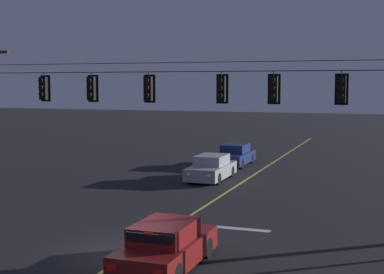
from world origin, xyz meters
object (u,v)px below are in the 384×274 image
Objects in this scene: traffic_light_left_inner at (91,88)px; traffic_light_far_right at (341,89)px; traffic_light_centre at (148,89)px; car_oncoming_trailing at (235,155)px; car_waiting_near_lane at (166,247)px; traffic_light_rightmost at (273,89)px; traffic_light_right_inner at (221,89)px; car_oncoming_lead at (211,168)px; traffic_light_leftmost at (43,88)px.

traffic_light_left_inner is 9.95m from traffic_light_far_right.
car_oncoming_trailing is (-0.65, 15.45, -4.52)m from traffic_light_centre.
traffic_light_left_inner reaches higher than car_waiting_near_lane.
traffic_light_rightmost is 0.28× the size of car_oncoming_trailing.
traffic_light_right_inner is at bearing 0.00° from traffic_light_centre.
traffic_light_right_inner is 4.40m from traffic_light_far_right.
traffic_light_centre is at bearing 180.00° from traffic_light_far_right.
traffic_light_centre reaches higher than car_oncoming_trailing.
traffic_light_rightmost is at bearing -60.38° from car_oncoming_lead.
traffic_light_left_inner is at bearing -96.97° from car_oncoming_trailing.
traffic_light_left_inner reaches higher than car_oncoming_lead.
traffic_light_rightmost is at bearing 0.00° from traffic_light_centre.
car_oncoming_trailing is at bearing 92.43° from traffic_light_centre.
car_waiting_near_lane is at bearing -80.04° from car_oncoming_trailing.
traffic_light_rightmost is at bearing 0.00° from traffic_light_right_inner.
traffic_light_rightmost is 11.77m from car_oncoming_lead.
traffic_light_rightmost is (7.53, 0.00, 0.00)m from traffic_light_left_inner.
traffic_light_rightmost is 0.28× the size of car_waiting_near_lane.
traffic_light_leftmost is 1.00× the size of traffic_light_right_inner.
traffic_light_far_right is at bearing 52.85° from car_waiting_near_lane.
traffic_light_leftmost and traffic_light_far_right have the same top height.
car_oncoming_trailing is (-8.06, 15.45, -4.52)m from traffic_light_far_right.
car_oncoming_lead and car_oncoming_trailing have the same top height.
car_oncoming_lead is (-3.44, 15.18, -0.00)m from car_waiting_near_lane.
traffic_light_left_inner is (2.30, 0.00, 0.00)m from traffic_light_leftmost.
traffic_light_right_inner is 11.01m from car_oncoming_lead.
traffic_light_right_inner is 1.99m from traffic_light_rightmost.
traffic_light_right_inner reaches higher than car_waiting_near_lane.
traffic_light_left_inner is at bearing 134.37° from car_waiting_near_lane.
traffic_light_centre is 0.28× the size of car_oncoming_lead.
car_waiting_near_lane is at bearing -35.95° from traffic_light_leftmost.
traffic_light_far_right is 0.28× the size of car_oncoming_lead.
car_oncoming_trailing is (-3.66, 15.45, -4.52)m from traffic_light_right_inner.
traffic_light_leftmost and traffic_light_left_inner have the same top height.
car_oncoming_lead is 6.01m from car_oncoming_trailing.
traffic_light_leftmost is 1.00× the size of traffic_light_centre.
car_waiting_near_lane is at bearing -108.58° from traffic_light_rightmost.
traffic_light_leftmost is 2.30m from traffic_light_left_inner.
traffic_light_left_inner is 1.00× the size of traffic_light_right_inner.
traffic_light_centre is 1.00× the size of traffic_light_far_right.
car_oncoming_trailing is (1.89, 15.45, -4.52)m from traffic_light_left_inner.
traffic_light_leftmost is 11.38m from car_oncoming_lead.
traffic_light_left_inner is 7.53m from traffic_light_rightmost.
traffic_light_right_inner is 1.00× the size of traffic_light_rightmost.
traffic_light_centre is at bearing 180.00° from traffic_light_right_inner.
traffic_light_leftmost is at bearing -115.28° from car_oncoming_lead.
traffic_light_centre is 7.92m from car_waiting_near_lane.
car_waiting_near_lane is at bearing -77.22° from car_oncoming_lead.
traffic_light_leftmost is 7.84m from traffic_light_right_inner.
traffic_light_leftmost reaches higher than car_oncoming_trailing.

